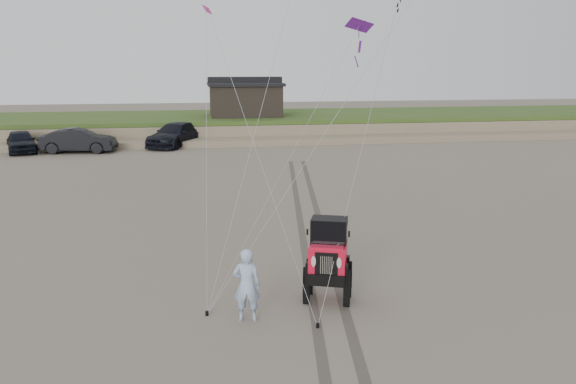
# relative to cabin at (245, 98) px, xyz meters

# --- Properties ---
(ground) EXTENTS (160.00, 160.00, 0.00)m
(ground) POSITION_rel_cabin_xyz_m (-2.00, -37.00, -3.24)
(ground) COLOR #6B6054
(ground) RESTS_ON ground
(dune_ridge) EXTENTS (160.00, 14.25, 1.73)m
(dune_ridge) POSITION_rel_cabin_xyz_m (-2.00, 0.50, -2.42)
(dune_ridge) COLOR #7A6B54
(dune_ridge) RESTS_ON ground
(cabin) EXTENTS (6.40, 5.40, 3.35)m
(cabin) POSITION_rel_cabin_xyz_m (0.00, 0.00, 0.00)
(cabin) COLOR black
(cabin) RESTS_ON dune_ridge
(truck_a) EXTENTS (3.22, 4.95, 1.57)m
(truck_a) POSITION_rel_cabin_xyz_m (-16.69, -7.16, -2.45)
(truck_a) COLOR black
(truck_a) RESTS_ON ground
(truck_b) EXTENTS (5.36, 2.33, 1.72)m
(truck_b) POSITION_rel_cabin_xyz_m (-12.63, -7.98, -2.38)
(truck_b) COLOR black
(truck_b) RESTS_ON ground
(truck_c) EXTENTS (4.94, 6.52, 1.76)m
(truck_c) POSITION_rel_cabin_xyz_m (-5.89, -5.80, -2.36)
(truck_c) COLOR black
(truck_c) RESTS_ON ground
(jeep) EXTENTS (3.55, 5.26, 1.80)m
(jeep) POSITION_rel_cabin_xyz_m (-0.96, -35.87, -2.34)
(jeep) COLOR red
(jeep) RESTS_ON ground
(man) EXTENTS (0.74, 0.55, 1.85)m
(man) POSITION_rel_cabin_xyz_m (-3.19, -36.67, -2.31)
(man) COLOR #8297C9
(man) RESTS_ON ground
(stake_main) EXTENTS (0.08, 0.08, 0.12)m
(stake_main) POSITION_rel_cabin_xyz_m (-4.18, -36.26, -3.18)
(stake_main) COLOR black
(stake_main) RESTS_ON ground
(stake_aux) EXTENTS (0.08, 0.08, 0.12)m
(stake_aux) POSITION_rel_cabin_xyz_m (-1.56, -37.39, -3.18)
(stake_aux) COLOR black
(stake_aux) RESTS_ON ground
(tire_tracks) EXTENTS (5.22, 29.74, 0.01)m
(tire_tracks) POSITION_rel_cabin_xyz_m (0.00, -29.00, -3.23)
(tire_tracks) COLOR #4C443D
(tire_tracks) RESTS_ON ground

